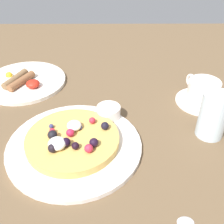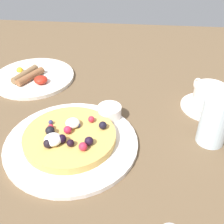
{
  "view_description": "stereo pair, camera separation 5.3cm",
  "coord_description": "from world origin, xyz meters",
  "px_view_note": "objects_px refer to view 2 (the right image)",
  "views": [
    {
      "loc": [
        0.03,
        -0.48,
        0.42
      ],
      "look_at": [
        0.04,
        0.02,
        0.04
      ],
      "focal_mm": 44.86,
      "sensor_mm": 36.0,
      "label": 1
    },
    {
      "loc": [
        0.09,
        -0.48,
        0.42
      ],
      "look_at": [
        0.04,
        0.02,
        0.04
      ],
      "focal_mm": 44.86,
      "sensor_mm": 36.0,
      "label": 2
    }
  ],
  "objects_px": {
    "pancake_plate": "(71,143)",
    "water_glass": "(214,122)",
    "syrup_ramekin": "(110,111)",
    "coffee_cup": "(209,95)",
    "coffee_saucer": "(207,106)",
    "breakfast_plate": "(34,77)"
  },
  "relations": [
    {
      "from": "water_glass",
      "to": "pancake_plate",
      "type": "bearing_deg",
      "value": -171.69
    },
    {
      "from": "coffee_saucer",
      "to": "coffee_cup",
      "type": "xyz_separation_m",
      "value": [
        -0.0,
        0.0,
        0.03
      ]
    },
    {
      "from": "breakfast_plate",
      "to": "coffee_cup",
      "type": "distance_m",
      "value": 0.5
    },
    {
      "from": "syrup_ramekin",
      "to": "coffee_saucer",
      "type": "distance_m",
      "value": 0.25
    },
    {
      "from": "coffee_saucer",
      "to": "water_glass",
      "type": "distance_m",
      "value": 0.14
    },
    {
      "from": "pancake_plate",
      "to": "water_glass",
      "type": "height_order",
      "value": "water_glass"
    },
    {
      "from": "syrup_ramekin",
      "to": "water_glass",
      "type": "bearing_deg",
      "value": -12.98
    },
    {
      "from": "breakfast_plate",
      "to": "water_glass",
      "type": "relative_size",
      "value": 2.24
    },
    {
      "from": "coffee_saucer",
      "to": "coffee_cup",
      "type": "bearing_deg",
      "value": 114.75
    },
    {
      "from": "coffee_saucer",
      "to": "water_glass",
      "type": "xyz_separation_m",
      "value": [
        -0.02,
        -0.13,
        0.05
      ]
    },
    {
      "from": "syrup_ramekin",
      "to": "coffee_saucer",
      "type": "xyz_separation_m",
      "value": [
        0.24,
        0.07,
        -0.02
      ]
    },
    {
      "from": "water_glass",
      "to": "coffee_saucer",
      "type": "bearing_deg",
      "value": 82.71
    },
    {
      "from": "coffee_saucer",
      "to": "pancake_plate",
      "type": "bearing_deg",
      "value": -151.59
    },
    {
      "from": "syrup_ramekin",
      "to": "coffee_cup",
      "type": "bearing_deg",
      "value": 17.45
    },
    {
      "from": "coffee_cup",
      "to": "coffee_saucer",
      "type": "bearing_deg",
      "value": -65.25
    },
    {
      "from": "breakfast_plate",
      "to": "water_glass",
      "type": "xyz_separation_m",
      "value": [
        0.47,
        -0.23,
        0.05
      ]
    },
    {
      "from": "coffee_saucer",
      "to": "water_glass",
      "type": "bearing_deg",
      "value": -97.29
    },
    {
      "from": "pancake_plate",
      "to": "coffee_saucer",
      "type": "bearing_deg",
      "value": 28.41
    },
    {
      "from": "syrup_ramekin",
      "to": "coffee_cup",
      "type": "height_order",
      "value": "coffee_cup"
    },
    {
      "from": "pancake_plate",
      "to": "breakfast_plate",
      "type": "bearing_deg",
      "value": 122.51
    },
    {
      "from": "syrup_ramekin",
      "to": "breakfast_plate",
      "type": "height_order",
      "value": "syrup_ramekin"
    },
    {
      "from": "pancake_plate",
      "to": "coffee_cup",
      "type": "height_order",
      "value": "coffee_cup"
    }
  ]
}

